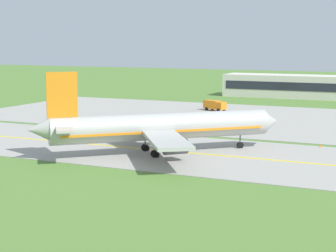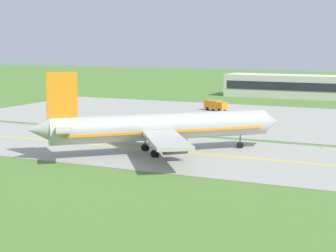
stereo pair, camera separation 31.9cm
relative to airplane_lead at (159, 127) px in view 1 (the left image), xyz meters
The scene contains 9 objects.
ground_plane 5.26m from the airplane_lead, 136.19° to the left, with size 500.00×500.00×0.00m, color #517A33.
taxiway_strip 5.22m from the airplane_lead, 136.19° to the left, with size 240.00×28.00×0.10m, color #9E9B93.
apron_pad 45.09m from the airplane_lead, 80.19° to the left, with size 140.00×52.00×0.10m, color #9E9B93.
taxiway_centreline 5.18m from the airplane_lead, 136.19° to the left, with size 220.00×0.60×0.01m, color yellow.
airplane_lead is the anchor object (origin of this frame).
service_truck_baggage 55.31m from the airplane_lead, 101.53° to the left, with size 6.33×4.19×2.60m.
terminal_building 96.70m from the airplane_lead, 86.24° to the left, with size 56.80×10.93×8.03m.
traffic_cone_near_edge 26.58m from the airplane_lead, 35.53° to the left, with size 0.44×0.44×0.60m, color orange.
traffic_cone_mid_edge 15.57m from the airplane_lead, 114.04° to the left, with size 0.44×0.44×0.60m, color orange.
Camera 1 is at (39.62, -79.70, 17.02)m, focal length 61.50 mm.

